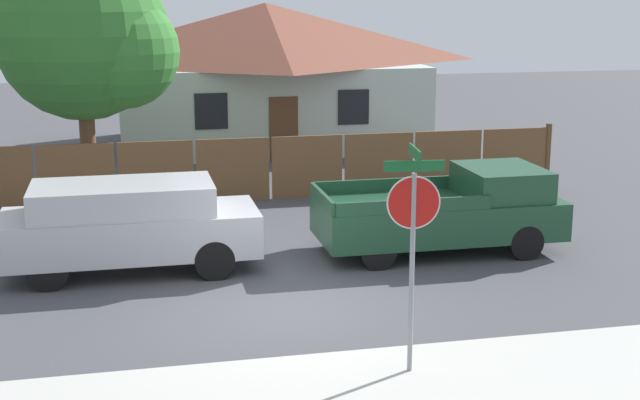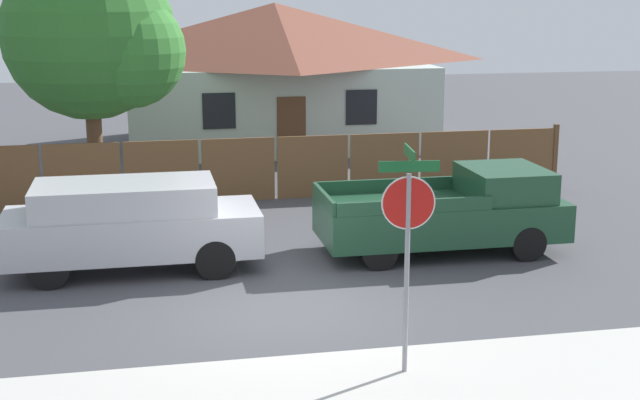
# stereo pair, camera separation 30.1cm
# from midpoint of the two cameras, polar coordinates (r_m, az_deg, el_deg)

# --- Properties ---
(ground_plane) EXTENTS (80.00, 80.00, 0.00)m
(ground_plane) POSITION_cam_midpoint_polar(r_m,az_deg,el_deg) (15.07, -2.93, -6.93)
(ground_plane) COLOR #47474C
(wooden_fence) EXTENTS (15.37, 0.12, 1.70)m
(wooden_fence) POSITION_cam_midpoint_polar(r_m,az_deg,el_deg) (22.62, -3.57, 2.04)
(wooden_fence) COLOR brown
(wooden_fence) RESTS_ON ground
(house) EXTENTS (10.72, 7.06, 4.79)m
(house) POSITION_cam_midpoint_polar(r_m,az_deg,el_deg) (30.79, -3.75, 8.20)
(house) COLOR #B2C1B7
(house) RESTS_ON ground
(oak_tree) EXTENTS (4.57, 4.36, 6.32)m
(oak_tree) POSITION_cam_midpoint_polar(r_m,az_deg,el_deg) (23.36, -14.86, 10.00)
(oak_tree) COLOR brown
(oak_tree) RESTS_ON ground
(red_suv) EXTENTS (4.77, 1.87, 1.71)m
(red_suv) POSITION_cam_midpoint_polar(r_m,az_deg,el_deg) (17.10, -12.63, -1.48)
(red_suv) COLOR #B7B7BC
(red_suv) RESTS_ON ground
(orange_pickup) EXTENTS (4.89, 2.05, 1.70)m
(orange_pickup) POSITION_cam_midpoint_polar(r_m,az_deg,el_deg) (18.22, 7.74, -0.73)
(orange_pickup) COLOR #1E472D
(orange_pickup) RESTS_ON ground
(stop_sign) EXTENTS (0.82, 0.74, 3.18)m
(stop_sign) POSITION_cam_midpoint_polar(r_m,az_deg,el_deg) (12.06, 5.27, -1.47)
(stop_sign) COLOR gray
(stop_sign) RESTS_ON ground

